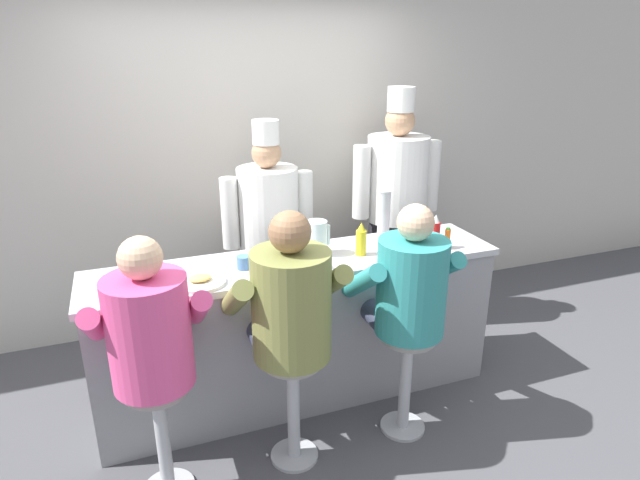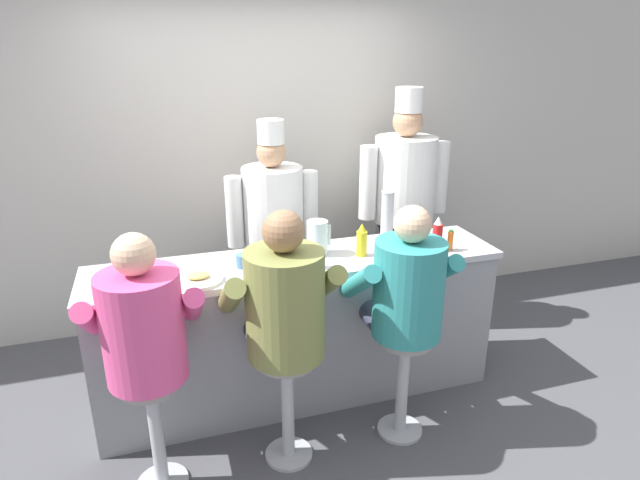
% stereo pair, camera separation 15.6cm
% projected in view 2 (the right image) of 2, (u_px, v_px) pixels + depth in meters
% --- Properties ---
extents(ground_plane, '(20.00, 20.00, 0.00)m').
position_uv_depth(ground_plane, '(312.00, 417.00, 3.31)').
color(ground_plane, '#4C4C51').
extents(wall_back, '(10.00, 0.06, 2.70)m').
position_uv_depth(wall_back, '(256.00, 155.00, 4.21)').
color(wall_back, beige).
rests_on(wall_back, ground_plane).
extents(diner_counter, '(2.51, 0.55, 0.95)m').
position_uv_depth(diner_counter, '(299.00, 328.00, 3.39)').
color(diner_counter, gray).
rests_on(diner_counter, ground_plane).
extents(ketchup_bottle_red, '(0.06, 0.06, 0.23)m').
position_uv_depth(ketchup_bottle_red, '(437.00, 235.00, 3.33)').
color(ketchup_bottle_red, red).
rests_on(ketchup_bottle_red, diner_counter).
extents(mustard_bottle_yellow, '(0.07, 0.07, 0.21)m').
position_uv_depth(mustard_bottle_yellow, '(362.00, 241.00, 3.25)').
color(mustard_bottle_yellow, yellow).
rests_on(mustard_bottle_yellow, diner_counter).
extents(hot_sauce_bottle_orange, '(0.04, 0.04, 0.14)m').
position_uv_depth(hot_sauce_bottle_orange, '(450.00, 240.00, 3.35)').
color(hot_sauce_bottle_orange, orange).
rests_on(hot_sauce_bottle_orange, diner_counter).
extents(water_pitcher_clear, '(0.15, 0.13, 0.22)m').
position_uv_depth(water_pitcher_clear, '(317.00, 238.00, 3.27)').
color(water_pitcher_clear, silver).
rests_on(water_pitcher_clear, diner_counter).
extents(breakfast_plate, '(0.28, 0.28, 0.05)m').
position_uv_depth(breakfast_plate, '(198.00, 279.00, 2.93)').
color(breakfast_plate, white).
rests_on(breakfast_plate, diner_counter).
extents(cereal_bowl, '(0.14, 0.14, 0.05)m').
position_uv_depth(cereal_bowl, '(284.00, 271.00, 3.01)').
color(cereal_bowl, '#4C7FB7').
rests_on(cereal_bowl, diner_counter).
extents(coffee_mug_white, '(0.13, 0.08, 0.10)m').
position_uv_depth(coffee_mug_white, '(112.00, 276.00, 2.88)').
color(coffee_mug_white, white).
rests_on(coffee_mug_white, diner_counter).
extents(coffee_mug_blue, '(0.13, 0.08, 0.08)m').
position_uv_depth(coffee_mug_blue, '(244.00, 261.00, 3.11)').
color(coffee_mug_blue, '#4C7AB2').
rests_on(coffee_mug_blue, diner_counter).
extents(cup_stack_steel, '(0.09, 0.09, 0.32)m').
position_uv_depth(cup_stack_steel, '(387.00, 215.00, 3.52)').
color(cup_stack_steel, '#B7BABF').
rests_on(cup_stack_steel, diner_counter).
extents(napkin_dispenser_chrome, '(0.10, 0.06, 0.13)m').
position_uv_depth(napkin_dispenser_chrome, '(305.00, 258.00, 3.07)').
color(napkin_dispenser_chrome, silver).
rests_on(napkin_dispenser_chrome, diner_counter).
extents(diner_seated_pink, '(0.58, 0.57, 1.40)m').
position_uv_depth(diner_seated_pink, '(144.00, 333.00, 2.53)').
color(diner_seated_pink, '#B2B5BA').
rests_on(diner_seated_pink, ground_plane).
extents(diner_seated_olive, '(0.61, 0.60, 1.44)m').
position_uv_depth(diner_seated_olive, '(284.00, 309.00, 2.72)').
color(diner_seated_olive, '#B2B5BA').
rests_on(diner_seated_olive, ground_plane).
extents(diner_seated_teal, '(0.58, 0.57, 1.40)m').
position_uv_depth(diner_seated_teal, '(405.00, 294.00, 2.92)').
color(diner_seated_teal, '#B2B5BA').
rests_on(diner_seated_teal, ground_plane).
extents(cook_in_whites_near, '(0.66, 0.43, 1.70)m').
position_uv_depth(cook_in_whites_near, '(274.00, 228.00, 3.83)').
color(cook_in_whites_near, '#232328').
rests_on(cook_in_whites_near, ground_plane).
extents(cook_in_whites_far, '(0.74, 0.47, 1.88)m').
position_uv_depth(cook_in_whites_far, '(403.00, 200.00, 4.15)').
color(cook_in_whites_far, '#232328').
rests_on(cook_in_whites_far, ground_plane).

